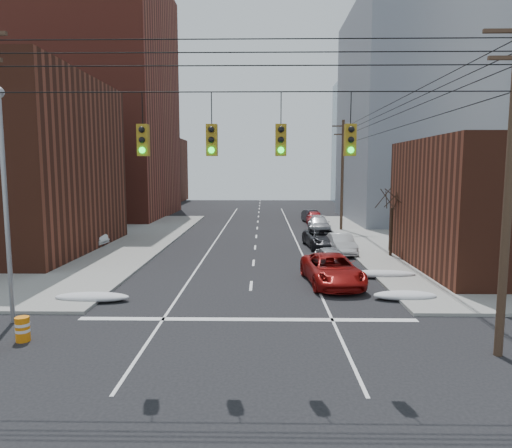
{
  "coord_description": "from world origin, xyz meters",
  "views": [
    {
      "loc": [
        0.65,
        -11.72,
        6.18
      ],
      "look_at": [
        0.22,
        14.7,
        3.0
      ],
      "focal_mm": 32.0,
      "sensor_mm": 36.0,
      "label": 1
    }
  ],
  "objects_px": {
    "parked_car_f": "(311,216)",
    "lot_car_d": "(47,226)",
    "parked_car_a": "(331,260)",
    "parked_car_e": "(315,218)",
    "parked_car_c": "(323,238)",
    "parked_car_b": "(341,244)",
    "parked_car_d": "(319,224)",
    "lot_car_c": "(32,235)",
    "lot_car_a": "(79,237)",
    "lot_car_b": "(64,237)",
    "construction_barrel": "(23,329)",
    "red_pickup": "(332,270)"
  },
  "relations": [
    {
      "from": "parked_car_a",
      "to": "parked_car_b",
      "type": "height_order",
      "value": "parked_car_b"
    },
    {
      "from": "red_pickup",
      "to": "parked_car_f",
      "type": "xyz_separation_m",
      "value": [
        1.86,
        28.9,
        -0.08
      ]
    },
    {
      "from": "parked_car_a",
      "to": "lot_car_d",
      "type": "distance_m",
      "value": 28.29
    },
    {
      "from": "lot_car_a",
      "to": "lot_car_b",
      "type": "bearing_deg",
      "value": 125.01
    },
    {
      "from": "red_pickup",
      "to": "lot_car_d",
      "type": "height_order",
      "value": "lot_car_d"
    },
    {
      "from": "parked_car_a",
      "to": "lot_car_d",
      "type": "relative_size",
      "value": 0.93
    },
    {
      "from": "lot_car_b",
      "to": "construction_barrel",
      "type": "bearing_deg",
      "value": -149.18
    },
    {
      "from": "parked_car_a",
      "to": "parked_car_e",
      "type": "distance_m",
      "value": 23.48
    },
    {
      "from": "red_pickup",
      "to": "construction_barrel",
      "type": "distance_m",
      "value": 14.98
    },
    {
      "from": "parked_car_d",
      "to": "lot_car_c",
      "type": "distance_m",
      "value": 26.02
    },
    {
      "from": "parked_car_f",
      "to": "parked_car_e",
      "type": "bearing_deg",
      "value": -92.52
    },
    {
      "from": "parked_car_d",
      "to": "red_pickup",
      "type": "bearing_deg",
      "value": -93.06
    },
    {
      "from": "parked_car_a",
      "to": "parked_car_e",
      "type": "relative_size",
      "value": 0.93
    },
    {
      "from": "parked_car_b",
      "to": "lot_car_c",
      "type": "bearing_deg",
      "value": 170.01
    },
    {
      "from": "construction_barrel",
      "to": "red_pickup",
      "type": "bearing_deg",
      "value": 34.17
    },
    {
      "from": "lot_car_d",
      "to": "parked_car_b",
      "type": "bearing_deg",
      "value": -107.32
    },
    {
      "from": "parked_car_b",
      "to": "construction_barrel",
      "type": "distance_m",
      "value": 22.65
    },
    {
      "from": "red_pickup",
      "to": "lot_car_c",
      "type": "relative_size",
      "value": 1.22
    },
    {
      "from": "lot_car_a",
      "to": "lot_car_b",
      "type": "height_order",
      "value": "lot_car_b"
    },
    {
      "from": "parked_car_a",
      "to": "parked_car_e",
      "type": "bearing_deg",
      "value": 81.62
    },
    {
      "from": "lot_car_d",
      "to": "construction_barrel",
      "type": "distance_m",
      "value": 28.53
    },
    {
      "from": "parked_car_a",
      "to": "lot_car_b",
      "type": "bearing_deg",
      "value": 154.44
    },
    {
      "from": "parked_car_c",
      "to": "parked_car_b",
      "type": "bearing_deg",
      "value": -72.85
    },
    {
      "from": "parked_car_c",
      "to": "red_pickup",
      "type": "bearing_deg",
      "value": -100.23
    },
    {
      "from": "parked_car_c",
      "to": "lot_car_a",
      "type": "bearing_deg",
      "value": 175.44
    },
    {
      "from": "parked_car_c",
      "to": "lot_car_d",
      "type": "relative_size",
      "value": 1.22
    },
    {
      "from": "parked_car_e",
      "to": "lot_car_d",
      "type": "bearing_deg",
      "value": -158.97
    },
    {
      "from": "parked_car_c",
      "to": "lot_car_c",
      "type": "bearing_deg",
      "value": 173.11
    },
    {
      "from": "parked_car_b",
      "to": "lot_car_a",
      "type": "height_order",
      "value": "lot_car_a"
    },
    {
      "from": "parked_car_c",
      "to": "lot_car_d",
      "type": "bearing_deg",
      "value": 160.86
    },
    {
      "from": "lot_car_d",
      "to": "lot_car_a",
      "type": "bearing_deg",
      "value": -137.81
    },
    {
      "from": "parked_car_f",
      "to": "lot_car_d",
      "type": "height_order",
      "value": "lot_car_d"
    },
    {
      "from": "lot_car_c",
      "to": "lot_car_b",
      "type": "bearing_deg",
      "value": -94.75
    },
    {
      "from": "parked_car_a",
      "to": "lot_car_a",
      "type": "relative_size",
      "value": 0.95
    },
    {
      "from": "parked_car_c",
      "to": "lot_car_c",
      "type": "height_order",
      "value": "same"
    },
    {
      "from": "parked_car_e",
      "to": "lot_car_b",
      "type": "bearing_deg",
      "value": -141.5
    },
    {
      "from": "red_pickup",
      "to": "parked_car_f",
      "type": "relative_size",
      "value": 1.32
    },
    {
      "from": "red_pickup",
      "to": "parked_car_f",
      "type": "height_order",
      "value": "red_pickup"
    },
    {
      "from": "lot_car_d",
      "to": "parked_car_e",
      "type": "bearing_deg",
      "value": -69.77
    },
    {
      "from": "parked_car_c",
      "to": "parked_car_e",
      "type": "xyz_separation_m",
      "value": [
        1.04,
        15.09,
        0.01
      ]
    },
    {
      "from": "lot_car_b",
      "to": "red_pickup",
      "type": "bearing_deg",
      "value": -108.23
    },
    {
      "from": "lot_car_c",
      "to": "parked_car_a",
      "type": "bearing_deg",
      "value": -92.86
    },
    {
      "from": "lot_car_b",
      "to": "construction_barrel",
      "type": "relative_size",
      "value": 6.25
    },
    {
      "from": "parked_car_f",
      "to": "lot_car_d",
      "type": "bearing_deg",
      "value": -163.67
    },
    {
      "from": "parked_car_d",
      "to": "lot_car_c",
      "type": "relative_size",
      "value": 1.06
    },
    {
      "from": "parked_car_c",
      "to": "parked_car_d",
      "type": "bearing_deg",
      "value": 79.55
    },
    {
      "from": "parked_car_a",
      "to": "parked_car_d",
      "type": "relative_size",
      "value": 0.84
    },
    {
      "from": "parked_car_d",
      "to": "parked_car_f",
      "type": "distance_m",
      "value": 7.55
    },
    {
      "from": "parked_car_d",
      "to": "lot_car_c",
      "type": "xyz_separation_m",
      "value": [
        -24.37,
        -9.13,
        0.11
      ]
    },
    {
      "from": "parked_car_f",
      "to": "construction_barrel",
      "type": "height_order",
      "value": "parked_car_f"
    }
  ]
}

